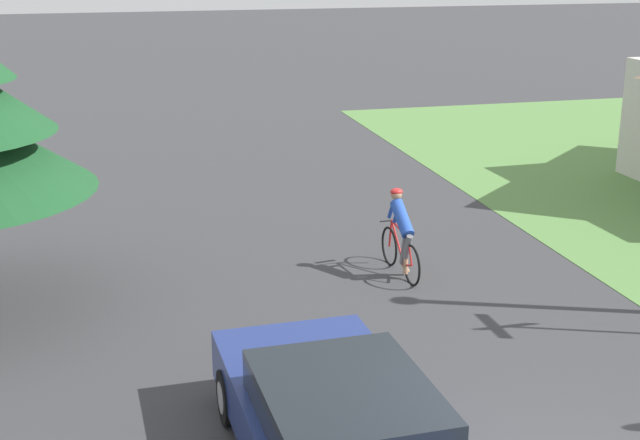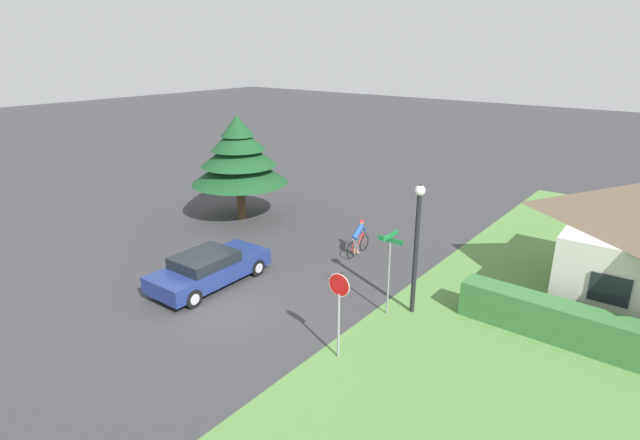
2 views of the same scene
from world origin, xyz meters
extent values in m
plane|color=#38383A|center=(0.00, 0.00, 0.00)|extent=(140.00, 140.00, 0.00)
cube|color=black|center=(10.21, 6.12, 1.56)|extent=(1.10, 0.10, 0.90)
cube|color=navy|center=(-1.88, 1.06, 0.57)|extent=(2.02, 4.63, 0.60)
cube|color=black|center=(-1.87, 0.82, 1.07)|extent=(1.72, 2.16, 0.41)
cylinder|color=black|center=(-2.76, 2.60, 0.33)|extent=(0.29, 0.67, 0.66)
cylinder|color=#ADADB2|center=(-2.76, 2.60, 0.33)|extent=(0.29, 0.39, 0.38)
cylinder|color=black|center=(-1.08, 2.64, 0.33)|extent=(0.29, 0.67, 0.66)
cylinder|color=#ADADB2|center=(-1.08, 2.64, 0.33)|extent=(0.29, 0.39, 0.38)
cylinder|color=black|center=(-2.67, -0.52, 0.33)|extent=(0.29, 0.67, 0.66)
cylinder|color=#ADADB2|center=(-2.67, -0.52, 0.33)|extent=(0.29, 0.39, 0.38)
cylinder|color=black|center=(-0.99, -0.47, 0.33)|extent=(0.29, 0.67, 0.66)
cylinder|color=#ADADB2|center=(-0.99, -0.47, 0.33)|extent=(0.29, 0.39, 0.38)
torus|color=black|center=(0.83, 6.30, 0.33)|extent=(0.07, 0.70, 0.70)
torus|color=black|center=(0.78, 7.32, 0.33)|extent=(0.07, 0.70, 0.70)
cylinder|color=#B21E1E|center=(0.82, 6.55, 0.48)|extent=(0.04, 0.18, 0.54)
cylinder|color=#B21E1E|center=(0.80, 6.93, 0.52)|extent=(0.07, 0.64, 0.64)
cylinder|color=#B21E1E|center=(0.81, 6.86, 0.79)|extent=(0.07, 0.76, 0.12)
cylinder|color=#B21E1E|center=(0.82, 6.46, 0.27)|extent=(0.05, 0.34, 0.15)
cylinder|color=#B21E1E|center=(0.83, 6.39, 0.54)|extent=(0.04, 0.21, 0.43)
cylinder|color=#B21E1E|center=(0.79, 7.28, 0.58)|extent=(0.04, 0.12, 0.51)
cylinder|color=black|center=(0.79, 7.24, 0.83)|extent=(0.44, 0.04, 0.02)
ellipsoid|color=black|center=(0.82, 6.48, 0.77)|extent=(0.09, 0.20, 0.05)
cylinder|color=slate|center=(0.82, 6.47, 0.60)|extent=(0.12, 0.25, 0.45)
cylinder|color=slate|center=(0.82, 6.63, 0.52)|extent=(0.12, 0.25, 0.60)
cylinder|color=tan|center=(0.82, 6.54, 0.25)|extent=(0.08, 0.08, 0.30)
cylinder|color=tan|center=(0.87, 6.70, 0.15)|extent=(0.17, 0.08, 0.21)
cylinder|color=#264CB2|center=(0.81, 6.76, 1.01)|extent=(0.25, 0.70, 0.58)
cylinder|color=#264CB2|center=(0.79, 7.00, 1.01)|extent=(0.08, 0.25, 0.36)
cylinder|color=#264CB2|center=(0.79, 7.28, 1.01)|extent=(0.08, 0.25, 0.36)
sphere|color=tan|center=(0.80, 7.05, 1.35)|extent=(0.19, 0.19, 0.19)
ellipsoid|color=red|center=(0.80, 7.05, 1.40)|extent=(0.22, 0.18, 0.12)
cylinder|color=gray|center=(4.58, 0.26, 1.00)|extent=(0.07, 0.07, 2.00)
cylinder|color=red|center=(4.58, 0.26, 2.27)|extent=(0.64, 0.05, 0.64)
cylinder|color=silver|center=(4.58, 0.26, 2.27)|extent=(0.67, 0.05, 0.67)
cylinder|color=black|center=(4.98, 3.86, 2.02)|extent=(0.15, 0.15, 4.05)
sphere|color=white|center=(4.98, 3.86, 4.19)|extent=(0.33, 0.33, 0.33)
cone|color=black|center=(4.98, 3.86, 4.36)|extent=(0.20, 0.20, 0.13)
cylinder|color=gray|center=(4.40, 3.21, 1.28)|extent=(0.06, 0.06, 2.56)
cube|color=#197238|center=(4.40, 3.21, 2.62)|extent=(0.90, 0.03, 0.16)
cube|color=#197238|center=(4.40, 3.21, 2.78)|extent=(0.03, 0.90, 0.16)
cylinder|color=#4C3823|center=(-6.48, 6.97, 0.95)|extent=(0.44, 0.44, 1.90)
cone|color=#194723|center=(-6.48, 6.97, 2.71)|extent=(4.78, 4.78, 1.61)
cone|color=#194723|center=(-6.48, 6.97, 3.49)|extent=(3.73, 3.73, 1.41)
cone|color=#194723|center=(-6.48, 6.97, 4.17)|extent=(2.68, 2.68, 1.22)
cone|color=#194723|center=(-6.48, 6.97, 4.75)|extent=(1.63, 1.63, 1.03)
camera|label=1|loc=(-4.07, -6.78, 5.45)|focal=50.00mm
camera|label=2|loc=(11.68, -9.59, 8.37)|focal=28.00mm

